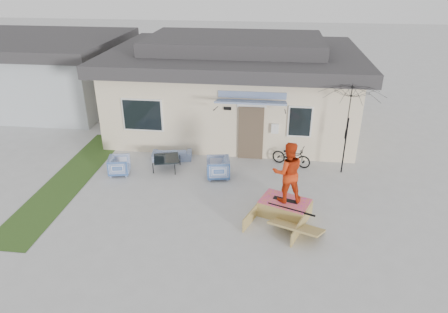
# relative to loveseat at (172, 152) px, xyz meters

# --- Properties ---
(ground) EXTENTS (90.00, 90.00, 0.00)m
(ground) POSITION_rel_loveseat_xyz_m (2.00, -4.01, -0.30)
(ground) COLOR #B1B1B0
(ground) RESTS_ON ground
(grass_strip) EXTENTS (1.40, 8.00, 0.01)m
(grass_strip) POSITION_rel_loveseat_xyz_m (-3.20, -2.01, -0.29)
(grass_strip) COLOR #2A471B
(grass_strip) RESTS_ON ground
(house) EXTENTS (10.80, 8.49, 4.10)m
(house) POSITION_rel_loveseat_xyz_m (2.00, 3.98, 1.65)
(house) COLOR beige
(house) RESTS_ON ground
(neighbor_house) EXTENTS (8.60, 7.60, 3.50)m
(neighbor_house) POSITION_rel_loveseat_xyz_m (-8.50, 5.99, 1.49)
(neighbor_house) COLOR #A9B1B8
(neighbor_house) RESTS_ON ground
(loveseat) EXTENTS (1.56, 0.67, 0.59)m
(loveseat) POSITION_rel_loveseat_xyz_m (0.00, 0.00, 0.00)
(loveseat) COLOR #264C91
(loveseat) RESTS_ON ground
(armchair_left) EXTENTS (0.79, 0.83, 0.73)m
(armchair_left) POSITION_rel_loveseat_xyz_m (-1.59, -1.41, 0.07)
(armchair_left) COLOR #264C91
(armchair_left) RESTS_ON ground
(armchair_right) EXTENTS (0.87, 0.91, 0.81)m
(armchair_right) POSITION_rel_loveseat_xyz_m (1.97, -1.24, 0.11)
(armchair_right) COLOR #264C91
(armchair_right) RESTS_ON ground
(coffee_table) EXTENTS (1.12, 1.12, 0.45)m
(coffee_table) POSITION_rel_loveseat_xyz_m (0.00, -0.84, -0.07)
(coffee_table) COLOR black
(coffee_table) RESTS_ON ground
(bicycle) EXTENTS (1.57, 0.99, 0.95)m
(bicycle) POSITION_rel_loveseat_xyz_m (4.56, 0.03, 0.18)
(bicycle) COLOR black
(bicycle) RESTS_ON ground
(patio_umbrella) EXTENTS (2.57, 2.43, 2.20)m
(patio_umbrella) POSITION_rel_loveseat_xyz_m (6.38, -0.31, 1.45)
(patio_umbrella) COLOR black
(patio_umbrella) RESTS_ON ground
(skate_ramp) EXTENTS (2.01, 2.28, 0.47)m
(skate_ramp) POSITION_rel_loveseat_xyz_m (4.28, -3.33, -0.06)
(skate_ramp) COLOR #9F8546
(skate_ramp) RESTS_ON ground
(skateboard) EXTENTS (0.78, 0.41, 0.05)m
(skateboard) POSITION_rel_loveseat_xyz_m (4.30, -3.29, 0.20)
(skateboard) COLOR black
(skateboard) RESTS_ON skate_ramp
(skater) EXTENTS (1.02, 0.85, 1.87)m
(skater) POSITION_rel_loveseat_xyz_m (4.30, -3.29, 1.16)
(skater) COLOR red
(skater) RESTS_ON skateboard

